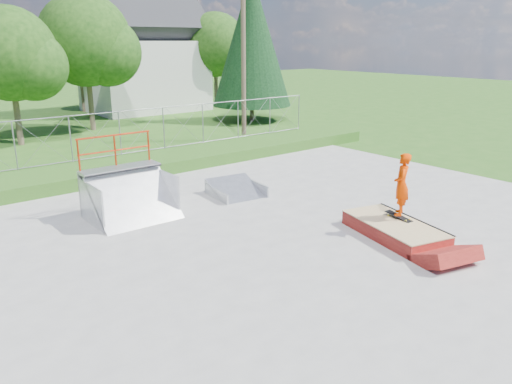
# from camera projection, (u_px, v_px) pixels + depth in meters

# --- Properties ---
(ground) EXTENTS (120.00, 120.00, 0.00)m
(ground) POSITION_uv_depth(u_px,v_px,m) (297.00, 244.00, 12.82)
(ground) COLOR #2B5C1A
(ground) RESTS_ON ground
(concrete_pad) EXTENTS (20.00, 16.00, 0.04)m
(concrete_pad) POSITION_uv_depth(u_px,v_px,m) (297.00, 243.00, 12.82)
(concrete_pad) COLOR gray
(concrete_pad) RESTS_ON ground
(grass_berm) EXTENTS (24.00, 3.00, 0.50)m
(grass_berm) POSITION_uv_depth(u_px,v_px,m) (133.00, 165.00, 19.83)
(grass_berm) COLOR #2B5C1A
(grass_berm) RESTS_ON ground
(grind_box) EXTENTS (2.03, 3.10, 0.42)m
(grind_box) POSITION_uv_depth(u_px,v_px,m) (394.00, 230.00, 13.17)
(grind_box) COLOR maroon
(grind_box) RESTS_ON concrete_pad
(quarter_pipe) EXTENTS (2.37, 2.01, 2.36)m
(quarter_pipe) POSITION_uv_depth(u_px,v_px,m) (131.00, 180.00, 14.27)
(quarter_pipe) COLOR #ABAEB4
(quarter_pipe) RESTS_ON concrete_pad
(flat_bank_ramp) EXTENTS (1.78, 1.87, 0.48)m
(flat_bank_ramp) POSITION_uv_depth(u_px,v_px,m) (237.00, 189.00, 16.69)
(flat_bank_ramp) COLOR #ABAEB4
(flat_bank_ramp) RESTS_ON concrete_pad
(skateboard) EXTENTS (0.25, 0.80, 0.13)m
(skateboard) POSITION_uv_depth(u_px,v_px,m) (399.00, 217.00, 13.40)
(skateboard) COLOR black
(skateboard) RESTS_ON grind_box
(skater) EXTENTS (0.73, 0.67, 1.66)m
(skater) POSITION_uv_depth(u_px,v_px,m) (401.00, 187.00, 13.16)
(skater) COLOR #E73900
(skater) RESTS_ON grind_box
(chain_link_fence) EXTENTS (20.00, 0.06, 1.80)m
(chain_link_fence) POSITION_uv_depth(u_px,v_px,m) (120.00, 133.00, 20.24)
(chain_link_fence) COLOR gray
(chain_link_fence) RESTS_ON grass_berm
(gable_house) EXTENTS (8.40, 6.08, 8.94)m
(gable_house) POSITION_uv_depth(u_px,v_px,m) (144.00, 58.00, 36.49)
(gable_house) COLOR silver
(gable_house) RESTS_ON ground
(utility_pole) EXTENTS (0.24, 0.24, 8.00)m
(utility_pole) POSITION_uv_depth(u_px,v_px,m) (243.00, 62.00, 25.11)
(utility_pole) COLOR brown
(utility_pole) RESTS_ON ground
(tree_left_near) EXTENTS (4.76, 4.48, 6.65)m
(tree_left_near) POSITION_uv_depth(u_px,v_px,m) (16.00, 57.00, 23.83)
(tree_left_near) COLOR brown
(tree_left_near) RESTS_ON ground
(tree_center) EXTENTS (5.44, 5.12, 7.60)m
(tree_center) POSITION_uv_depth(u_px,v_px,m) (91.00, 44.00, 27.85)
(tree_center) COLOR brown
(tree_center) RESTS_ON ground
(tree_right_far) EXTENTS (5.10, 4.80, 7.12)m
(tree_right_far) POSITION_uv_depth(u_px,v_px,m) (219.00, 47.00, 37.82)
(tree_right_far) COLOR brown
(tree_right_far) RESTS_ON ground
(tree_back_mid) EXTENTS (4.08, 3.84, 5.70)m
(tree_back_mid) POSITION_uv_depth(u_px,v_px,m) (83.00, 61.00, 35.66)
(tree_back_mid) COLOR brown
(tree_back_mid) RESTS_ON ground
(conifer_tree) EXTENTS (5.04, 5.04, 9.10)m
(conifer_tree) POSITION_uv_depth(u_px,v_px,m) (252.00, 40.00, 31.23)
(conifer_tree) COLOR brown
(conifer_tree) RESTS_ON ground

